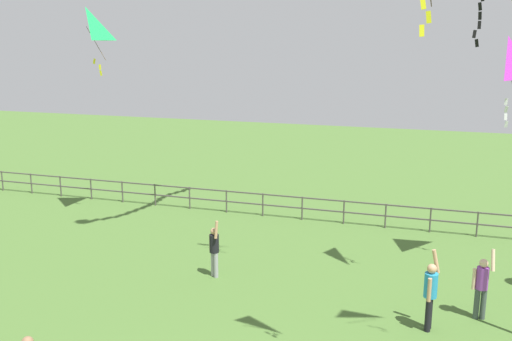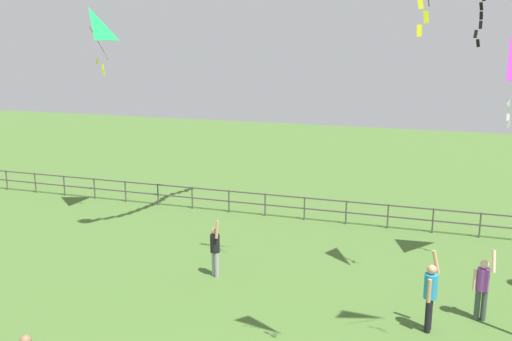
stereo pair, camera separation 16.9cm
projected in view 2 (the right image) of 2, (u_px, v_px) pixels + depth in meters
person_0 at (215, 248)px, 16.80m from camera, size 0.41×0.37×1.80m
person_1 at (430, 292)px, 13.57m from camera, size 0.35×0.52×2.01m
person_3 at (482, 285)px, 14.12m from camera, size 0.51×0.30×1.89m
kite_0 at (90, 28)px, 21.06m from camera, size 1.18×1.15×2.42m
kite_6 at (509, 61)px, 16.22m from camera, size 1.08×1.25×2.60m
waterfront_railing at (343, 208)px, 21.77m from camera, size 36.03×0.06×0.95m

